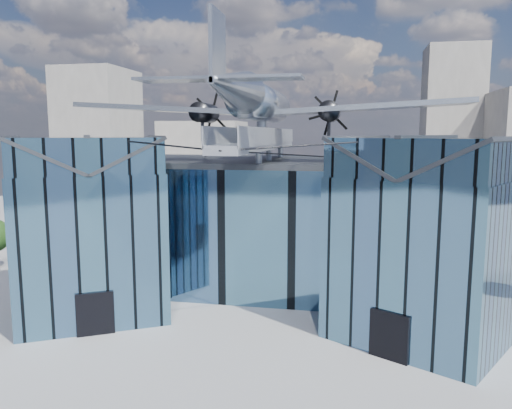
# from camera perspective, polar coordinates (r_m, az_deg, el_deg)

# --- Properties ---
(ground_plane) EXTENTS (120.00, 120.00, 0.00)m
(ground_plane) POSITION_cam_1_polar(r_m,az_deg,el_deg) (33.41, -0.68, -12.80)
(ground_plane) COLOR gray
(museum) EXTENTS (32.88, 24.50, 17.60)m
(museum) POSITION_cam_1_polar(r_m,az_deg,el_deg) (37.47, 1.13, -1.70)
(museum) COLOR #456E8D
(museum) RESTS_ON ground
(bg_towers) EXTENTS (77.00, 24.50, 26.00)m
(bg_towers) POSITION_cam_1_polar(r_m,az_deg,el_deg) (81.20, 7.71, 6.70)
(bg_towers) COLOR gray
(bg_towers) RESTS_ON ground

